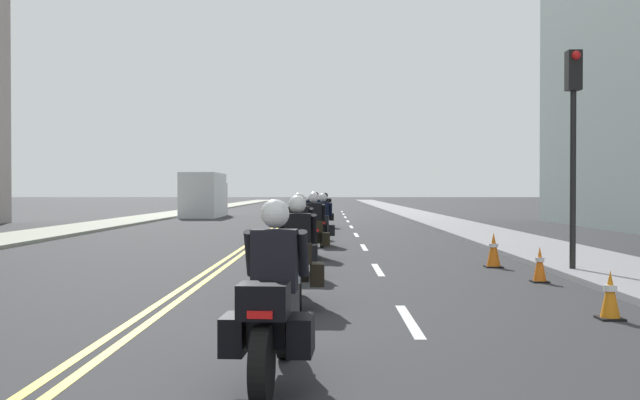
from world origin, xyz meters
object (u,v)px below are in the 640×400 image
at_px(motorcycle_2, 299,243).
at_px(motorcycle_5, 314,220).
at_px(parked_truck, 205,197).
at_px(traffic_light_near, 573,119).
at_px(motorcycle_4, 323,224).
at_px(traffic_cone_1, 610,295).
at_px(motorcycle_0, 273,310).
at_px(traffic_cone_2, 540,265).
at_px(motorcycle_1, 297,261).
at_px(motorcycle_3, 314,232).
at_px(motorcycle_6, 316,216).
at_px(motorcycle_7, 325,213).
at_px(traffic_cone_0, 494,250).

distance_m(motorcycle_2, motorcycle_5, 11.14).
bearing_deg(parked_truck, traffic_light_near, -67.75).
height_order(motorcycle_4, parked_truck, parked_truck).
bearing_deg(traffic_cone_1, motorcycle_2, 132.30).
xyz_separation_m(motorcycle_0, traffic_cone_2, (4.39, 6.95, -0.32)).
bearing_deg(motorcycle_0, motorcycle_1, 92.98).
xyz_separation_m(motorcycle_5, traffic_cone_2, (4.42, -12.05, -0.33)).
xyz_separation_m(motorcycle_1, motorcycle_3, (0.09, 7.34, 0.01)).
distance_m(motorcycle_6, traffic_cone_1, 20.22).
height_order(motorcycle_3, motorcycle_5, motorcycle_5).
distance_m(motorcycle_0, motorcycle_2, 7.86).
bearing_deg(motorcycle_5, motorcycle_3, -91.63).
distance_m(motorcycle_0, motorcycle_1, 4.27).
bearing_deg(motorcycle_4, motorcycle_7, 90.98).
bearing_deg(motorcycle_2, traffic_cone_1, -48.07).
bearing_deg(motorcycle_7, motorcycle_4, -91.57).
height_order(motorcycle_1, motorcycle_4, motorcycle_1).
height_order(traffic_cone_0, parked_truck, parked_truck).
relative_size(motorcycle_6, traffic_cone_0, 2.86).
relative_size(motorcycle_0, motorcycle_6, 1.01).
relative_size(motorcycle_1, motorcycle_2, 1.02).
height_order(motorcycle_0, parked_truck, parked_truck).
bearing_deg(traffic_cone_0, traffic_light_near, -45.97).
relative_size(traffic_cone_1, traffic_cone_2, 0.98).
distance_m(motorcycle_2, motorcycle_3, 3.76).
bearing_deg(motorcycle_5, motorcycle_0, -92.68).
bearing_deg(motorcycle_6, motorcycle_5, -92.25).
distance_m(motorcycle_4, motorcycle_6, 7.27).
bearing_deg(traffic_cone_2, traffic_cone_0, 95.77).
bearing_deg(motorcycle_1, motorcycle_3, 86.89).
bearing_deg(traffic_cone_1, motorcycle_4, 107.29).
bearing_deg(motorcycle_1, motorcycle_7, 86.81).
xyz_separation_m(motorcycle_0, motorcycle_3, (0.11, 11.61, 0.02)).
relative_size(traffic_cone_0, traffic_cone_2, 1.16).
distance_m(motorcycle_0, parked_truck, 40.48).
height_order(motorcycle_3, traffic_cone_2, motorcycle_3).
xyz_separation_m(motorcycle_2, motorcycle_4, (0.41, 7.78, 0.01)).
distance_m(traffic_cone_1, parked_truck, 38.47).
height_order(motorcycle_6, traffic_cone_0, motorcycle_6).
xyz_separation_m(motorcycle_4, motorcycle_7, (0.03, 10.96, -0.03)).
xyz_separation_m(motorcycle_5, motorcycle_7, (0.36, 7.60, -0.02)).
relative_size(motorcycle_1, traffic_cone_2, 3.30).
bearing_deg(motorcycle_0, motorcycle_5, 93.42).
xyz_separation_m(motorcycle_3, motorcycle_7, (0.21, 14.99, -0.03)).
distance_m(motorcycle_0, motorcycle_4, 15.64).
xyz_separation_m(motorcycle_2, motorcycle_3, (0.22, 3.75, 0.02)).
bearing_deg(motorcycle_6, motorcycle_2, -92.69).
height_order(motorcycle_4, traffic_cone_2, motorcycle_4).
bearing_deg(motorcycle_0, motorcycle_6, 93.43).
xyz_separation_m(motorcycle_6, traffic_cone_1, (4.24, -19.77, -0.34)).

